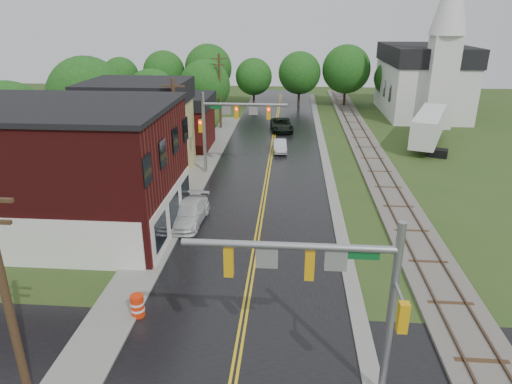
# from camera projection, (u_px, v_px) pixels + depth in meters

# --- Properties ---
(main_road) EXTENTS (10.00, 90.00, 0.02)m
(main_road) POSITION_uv_depth(u_px,v_px,m) (269.00, 164.00, 43.50)
(main_road) COLOR black
(main_road) RESTS_ON ground
(curb_right) EXTENTS (0.80, 70.00, 0.12)m
(curb_right) POSITION_uv_depth(u_px,v_px,m) (323.00, 151.00, 47.74)
(curb_right) COLOR gray
(curb_right) RESTS_ON ground
(sidewalk_left) EXTENTS (2.40, 50.00, 0.12)m
(sidewalk_left) POSITION_uv_depth(u_px,v_px,m) (195.00, 180.00, 39.31)
(sidewalk_left) COLOR gray
(sidewalk_left) RESTS_ON ground
(brick_building) EXTENTS (14.30, 10.30, 8.30)m
(brick_building) POSITION_uv_depth(u_px,v_px,m) (62.00, 169.00, 28.97)
(brick_building) COLOR #4D1010
(brick_building) RESTS_ON ground
(yellow_house) EXTENTS (8.00, 7.00, 6.40)m
(yellow_house) POSITION_uv_depth(u_px,v_px,m) (141.00, 140.00, 39.42)
(yellow_house) COLOR tan
(yellow_house) RESTS_ON ground
(darkred_building) EXTENTS (7.00, 6.00, 4.40)m
(darkred_building) POSITION_uv_depth(u_px,v_px,m) (177.00, 127.00, 48.07)
(darkred_building) COLOR #3F0F0C
(darkred_building) RESTS_ON ground
(church) EXTENTS (10.40, 18.40, 20.00)m
(church) POSITION_uv_depth(u_px,v_px,m) (426.00, 73.00, 61.94)
(church) COLOR silver
(church) RESTS_ON ground
(railroad) EXTENTS (3.20, 80.00, 0.30)m
(railroad) POSITION_uv_depth(u_px,v_px,m) (368.00, 151.00, 47.37)
(railroad) COLOR #59544C
(railroad) RESTS_ON ground
(traffic_signal_near) EXTENTS (7.34, 0.30, 7.20)m
(traffic_signal_near) POSITION_uv_depth(u_px,v_px,m) (331.00, 280.00, 15.44)
(traffic_signal_near) COLOR gray
(traffic_signal_near) RESTS_ON ground
(traffic_signal_far) EXTENTS (7.34, 0.43, 7.20)m
(traffic_signal_far) POSITION_uv_depth(u_px,v_px,m) (228.00, 119.00, 39.15)
(traffic_signal_far) COLOR gray
(traffic_signal_far) RESTS_ON ground
(utility_pole_a) EXTENTS (1.80, 0.28, 9.00)m
(utility_pole_a) POSITION_uv_depth(u_px,v_px,m) (8.00, 307.00, 14.43)
(utility_pole_a) COLOR #382616
(utility_pole_a) RESTS_ON ground
(utility_pole_b) EXTENTS (1.80, 0.28, 9.00)m
(utility_pole_b) POSITION_uv_depth(u_px,v_px,m) (176.00, 135.00, 34.85)
(utility_pole_b) COLOR #382616
(utility_pole_b) RESTS_ON ground
(utility_pole_c) EXTENTS (1.80, 0.28, 9.00)m
(utility_pole_c) POSITION_uv_depth(u_px,v_px,m) (220.00, 90.00, 55.27)
(utility_pole_c) COLOR #382616
(utility_pole_c) RESTS_ON ground
(tree_left_a) EXTENTS (6.80, 6.80, 8.67)m
(tree_left_a) POSITION_uv_depth(u_px,v_px,m) (11.00, 127.00, 35.56)
(tree_left_a) COLOR black
(tree_left_a) RESTS_ON ground
(tree_left_b) EXTENTS (7.60, 7.60, 9.69)m
(tree_left_b) POSITION_uv_depth(u_px,v_px,m) (89.00, 98.00, 44.48)
(tree_left_b) COLOR black
(tree_left_b) RESTS_ON ground
(tree_left_c) EXTENTS (6.00, 6.00, 7.65)m
(tree_left_c) POSITION_uv_depth(u_px,v_px,m) (153.00, 97.00, 52.05)
(tree_left_c) COLOR black
(tree_left_c) RESTS_ON ground
(tree_left_e) EXTENTS (6.40, 6.40, 8.16)m
(tree_left_e) POSITION_uv_depth(u_px,v_px,m) (206.00, 87.00, 57.14)
(tree_left_e) COLOR black
(tree_left_e) RESTS_ON ground
(suv_dark) EXTENTS (3.11, 5.63, 1.49)m
(suv_dark) POSITION_uv_depth(u_px,v_px,m) (282.00, 125.00, 55.48)
(suv_dark) COLOR black
(suv_dark) RESTS_ON ground
(sedan_silver) EXTENTS (1.63, 3.88, 1.25)m
(sedan_silver) POSITION_uv_depth(u_px,v_px,m) (280.00, 146.00, 47.14)
(sedan_silver) COLOR silver
(sedan_silver) RESTS_ON ground
(pickup_white) EXTENTS (2.35, 5.16, 1.46)m
(pickup_white) POSITION_uv_depth(u_px,v_px,m) (189.00, 213.00, 30.97)
(pickup_white) COLOR silver
(pickup_white) RESTS_ON ground
(semi_trailer) EXTENTS (6.33, 11.37, 3.61)m
(semi_trailer) POSITION_uv_depth(u_px,v_px,m) (429.00, 126.00, 48.73)
(semi_trailer) COLOR black
(semi_trailer) RESTS_ON ground
(construction_barrel) EXTENTS (0.63, 0.63, 1.13)m
(construction_barrel) POSITION_uv_depth(u_px,v_px,m) (138.00, 306.00, 21.43)
(construction_barrel) COLOR red
(construction_barrel) RESTS_ON ground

